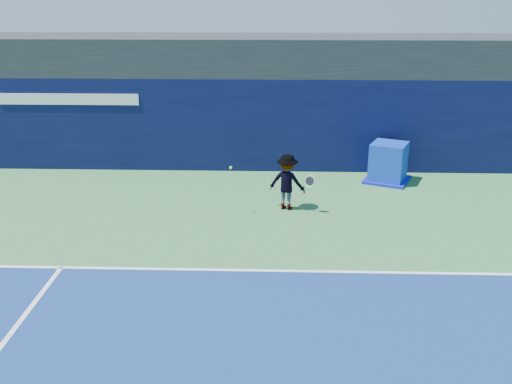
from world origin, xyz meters
TOP-DOWN VIEW (x-y plane):
  - ground at (0.00, 0.00)m, footprint 80.00×80.00m
  - baseline at (0.00, 3.00)m, footprint 24.00×0.10m
  - stadium_band at (0.00, 11.50)m, footprint 36.00×3.00m
  - back_wall_assembly at (-0.00, 10.50)m, footprint 36.00×1.03m
  - equipment_cart at (3.11, 9.14)m, footprint 1.67×1.67m
  - tennis_player at (-0.07, 6.68)m, footprint 1.29×0.84m
  - tennis_ball at (-1.55, 6.22)m, footprint 0.07×0.07m

SIDE VIEW (x-z plane):
  - ground at x=0.00m, z-range 0.00..0.00m
  - baseline at x=0.00m, z-range 0.01..0.01m
  - equipment_cart at x=3.11m, z-range -0.05..1.16m
  - tennis_player at x=-0.07m, z-range 0.00..1.53m
  - tennis_ball at x=-1.55m, z-range 1.26..1.34m
  - back_wall_assembly at x=0.00m, z-range 0.00..3.00m
  - stadium_band at x=0.00m, z-range 3.00..4.20m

